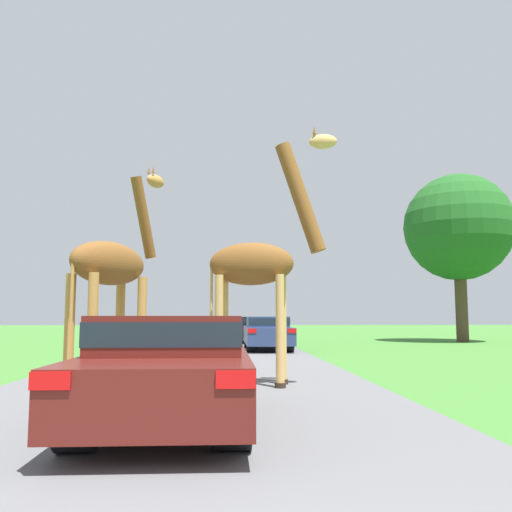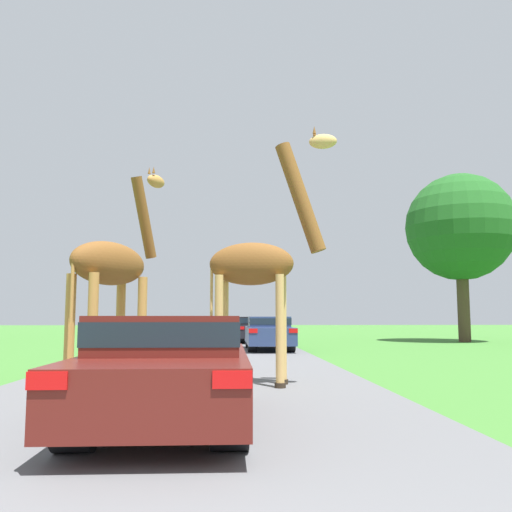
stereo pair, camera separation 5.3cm
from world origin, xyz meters
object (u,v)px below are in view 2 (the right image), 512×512
object	(u,v)px
giraffe_near_road	(260,262)
car_queue_right	(269,332)
giraffe_companion	(112,272)
tree_left_edge	(460,228)
car_queue_left	(255,328)
car_lead_maroon	(168,366)

from	to	relation	value
giraffe_near_road	car_queue_right	bearing A→B (deg)	-174.37
giraffe_near_road	giraffe_companion	bearing A→B (deg)	-90.74
giraffe_near_road	tree_left_edge	distance (m)	21.12
giraffe_near_road	car_queue_right	distance (m)	11.30
car_queue_left	car_queue_right	bearing A→B (deg)	-87.68
tree_left_edge	car_queue_left	bearing A→B (deg)	178.39
giraffe_companion	car_queue_left	xyz separation A→B (m)	(3.77, 16.91, -1.55)
car_queue_right	tree_left_edge	distance (m)	13.42
car_lead_maroon	car_queue_right	xyz separation A→B (m)	(2.35, 14.92, -0.01)
giraffe_near_road	car_queue_left	size ratio (longest dim) A/B	1.17
car_lead_maroon	giraffe_companion	bearing A→B (deg)	110.82
car_queue_right	car_queue_left	distance (m)	6.40
giraffe_near_road	car_queue_left	xyz separation A→B (m)	(0.71, 17.52, -1.71)
giraffe_near_road	car_lead_maroon	bearing A→B (deg)	-9.31
car_queue_right	tree_left_edge	bearing A→B (deg)	29.63
giraffe_near_road	car_lead_maroon	distance (m)	4.38
giraffe_companion	car_queue_right	size ratio (longest dim) A/B	1.06
giraffe_companion	car_queue_right	bearing A→B (deg)	100.52
giraffe_companion	car_lead_maroon	xyz separation A→B (m)	(1.68, -4.41, -1.54)
car_queue_left	tree_left_edge	bearing A→B (deg)	-1.61
tree_left_edge	giraffe_near_road	bearing A→B (deg)	-124.16
car_queue_left	tree_left_edge	distance (m)	12.20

